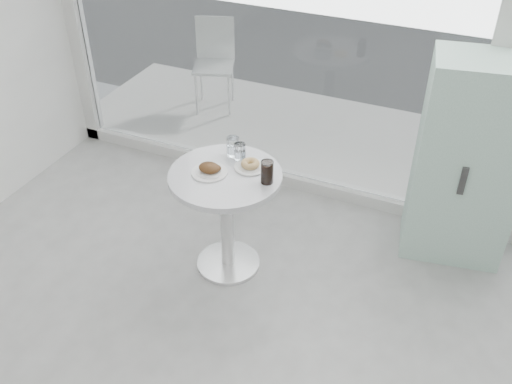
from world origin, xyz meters
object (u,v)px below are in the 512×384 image
at_px(plate_donut, 250,165).
at_px(water_tumbler_a, 233,148).
at_px(mint_cabinet, 468,162).
at_px(plate_fritter, 210,170).
at_px(water_tumbler_b, 240,152).
at_px(patio_chair, 215,58).
at_px(main_table, 226,202).
at_px(cola_glass, 267,172).

relative_size(plate_donut, water_tumbler_a, 1.55).
xyz_separation_m(mint_cabinet, plate_fritter, (-1.46, -0.86, 0.07)).
distance_m(mint_cabinet, water_tumbler_b, 1.50).
distance_m(patio_chair, plate_fritter, 2.36).
relative_size(patio_chair, water_tumbler_b, 7.47).
distance_m(plate_donut, water_tumbler_b, 0.13).
relative_size(mint_cabinet, plate_fritter, 6.35).
xyz_separation_m(mint_cabinet, water_tumbler_a, (-1.42, -0.61, 0.10)).
distance_m(main_table, mint_cabinet, 1.61).
relative_size(patio_chair, cola_glass, 5.90).
height_order(mint_cabinet, plate_donut, mint_cabinet).
relative_size(water_tumbler_b, cola_glass, 0.79).
bearing_deg(plate_fritter, water_tumbler_a, 80.74).
height_order(patio_chair, water_tumbler_a, patio_chair).
bearing_deg(main_table, plate_fritter, -160.66).
height_order(plate_fritter, water_tumbler_b, water_tumbler_b).
height_order(patio_chair, plate_donut, patio_chair).
distance_m(main_table, water_tumbler_b, 0.33).
bearing_deg(plate_donut, patio_chair, 123.02).
height_order(plate_fritter, cola_glass, cola_glass).
relative_size(main_table, water_tumbler_b, 6.55).
distance_m(patio_chair, plate_donut, 2.33).
bearing_deg(plate_fritter, patio_chair, 116.73).
distance_m(plate_fritter, water_tumbler_b, 0.24).
bearing_deg(cola_glass, water_tumbler_b, 147.28).
relative_size(patio_chair, water_tumbler_a, 6.65).
xyz_separation_m(patio_chair, water_tumbler_a, (1.10, -1.85, 0.28)).
bearing_deg(mint_cabinet, plate_donut, -160.27).
bearing_deg(cola_glass, main_table, -175.33).
bearing_deg(water_tumbler_b, cola_glass, -32.72).
relative_size(water_tumbler_a, cola_glass, 0.89).
height_order(mint_cabinet, patio_chair, mint_cabinet).
bearing_deg(main_table, water_tumbler_a, 102.57).
relative_size(main_table, patio_chair, 0.88).
xyz_separation_m(main_table, patio_chair, (-1.15, 2.07, -0.00)).
height_order(patio_chair, plate_fritter, patio_chair).
bearing_deg(water_tumbler_b, patio_chair, 121.71).
xyz_separation_m(plate_fritter, water_tumbler_b, (0.10, 0.22, 0.03)).
bearing_deg(mint_cabinet, patio_chair, 144.29).
xyz_separation_m(patio_chair, cola_glass, (1.42, -2.04, 0.29)).
distance_m(mint_cabinet, plate_fritter, 1.70).
bearing_deg(plate_fritter, cola_glass, 8.39).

